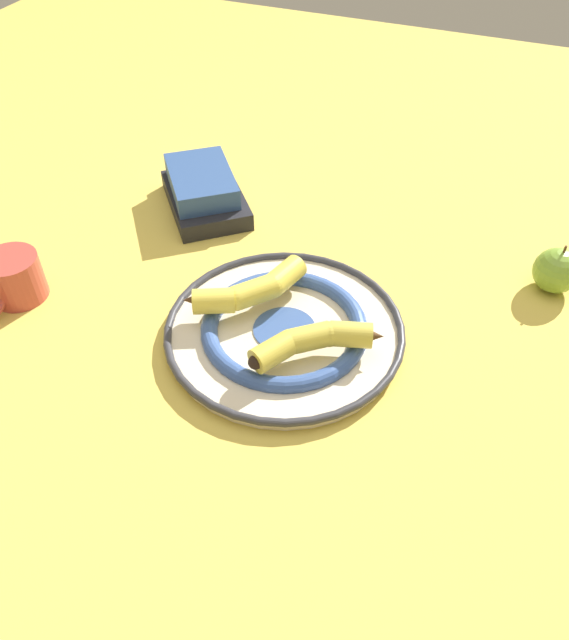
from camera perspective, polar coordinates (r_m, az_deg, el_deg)
The scene contains 7 objects.
ground_plane at distance 0.95m, azimuth -1.17°, elevation -1.99°, with size 2.80×2.80×0.00m, color gold.
decorative_bowl at distance 0.94m, azimuth 0.00°, elevation -0.88°, with size 0.36×0.36×0.03m.
banana_a at distance 0.96m, azimuth -3.16°, elevation 2.79°, with size 0.15×0.17×0.04m.
banana_b at distance 0.88m, azimuth 2.71°, elevation -1.88°, with size 0.17×0.14×0.04m.
book_stack at distance 1.22m, azimuth -7.41°, elevation 11.64°, with size 0.23×0.24×0.07m.
coffee_mug at distance 1.08m, azimuth -23.53°, elevation 3.54°, with size 0.09×0.13×0.08m.
apple at distance 1.10m, azimuth 23.62°, elevation 4.17°, with size 0.07×0.07×0.09m.
Camera 1 is at (-0.26, 0.60, 0.68)m, focal length 35.00 mm.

